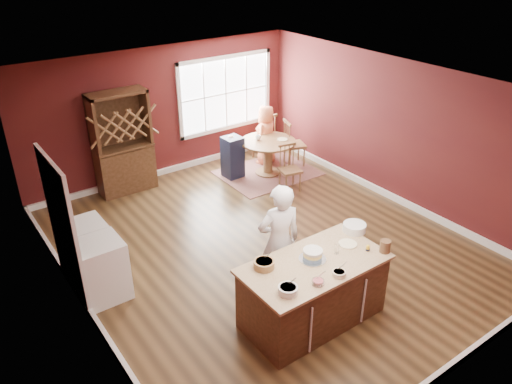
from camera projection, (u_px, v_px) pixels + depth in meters
room_shell at (265, 172)px, 7.73m from camera, size 7.00×7.00×7.00m
window at (225, 93)px, 10.93m from camera, size 2.36×0.10×1.66m
doorway at (64, 233)px, 6.78m from camera, size 0.08×1.26×2.13m
kitchen_island at (313, 293)px, 6.56m from camera, size 1.92×1.00×0.92m
dining_table at (268, 150)px, 10.57m from camera, size 1.17×1.17×0.75m
baker at (279, 242)px, 6.87m from camera, size 0.72×0.56×1.74m
layer_cake at (313, 255)px, 6.37m from camera, size 0.35×0.35×0.14m
bowl_blue at (288, 290)px, 5.79m from camera, size 0.24×0.24×0.09m
bowl_yellow at (264, 264)px, 6.23m from camera, size 0.27×0.27×0.10m
bowl_pink at (318, 282)px, 5.94m from camera, size 0.16×0.16×0.06m
bowl_olive at (339, 273)px, 6.09m from camera, size 0.17×0.17×0.06m
drinking_glass at (337, 249)px, 6.49m from camera, size 0.07×0.07×0.14m
dinner_plate at (348, 244)px, 6.71m from camera, size 0.25×0.25×0.02m
white_tub at (354, 227)px, 6.99m from camera, size 0.32×0.32×0.11m
stoneware_crock at (385, 246)px, 6.52m from camera, size 0.14×0.14×0.17m
toy_figurine at (368, 248)px, 6.55m from camera, size 0.05×0.05×0.09m
rug at (268, 173)px, 10.82m from camera, size 2.02×1.57×0.01m
chair_east at (295, 143)px, 10.97m from camera, size 0.54×0.55×1.05m
chair_south at (290, 168)px, 9.92m from camera, size 0.48×0.46×0.95m
chair_north at (264, 136)px, 11.30m from camera, size 0.47×0.44×1.09m
seated_woman at (266, 135)px, 11.00m from camera, size 0.77×0.67×1.33m
high_chair at (233, 156)px, 10.46m from camera, size 0.39×0.39×0.93m
toddler at (229, 141)px, 10.31m from camera, size 0.18×0.14×0.26m
table_plate at (282, 139)px, 10.52m from camera, size 0.22×0.22×0.02m
table_cup at (258, 138)px, 10.50m from camera, size 0.13×0.13×0.10m
hutch at (122, 143)px, 9.66m from camera, size 1.11×0.46×2.04m
washer at (102, 270)px, 6.99m from camera, size 0.62×0.60×0.90m
dryer at (87, 249)px, 7.45m from camera, size 0.61×0.59×0.88m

